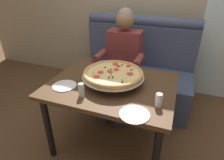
# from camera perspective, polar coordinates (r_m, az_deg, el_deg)

# --- Properties ---
(ground_plane) EXTENTS (16.00, 16.00, 0.00)m
(ground_plane) POSITION_cam_1_polar(r_m,az_deg,el_deg) (2.17, -0.06, -17.91)
(ground_plane) COLOR brown
(booth_bench) EXTENTS (1.50, 0.78, 1.13)m
(booth_bench) POSITION_cam_1_polar(r_m,az_deg,el_deg) (2.64, 6.77, 1.87)
(booth_bench) COLOR #424C6B
(booth_bench) RESTS_ON ground_plane
(dining_table) EXTENTS (1.12, 0.86, 0.72)m
(dining_table) POSITION_cam_1_polar(r_m,az_deg,el_deg) (1.77, -0.07, -3.66)
(dining_table) COLOR #4C331E
(dining_table) RESTS_ON ground_plane
(diner_main) EXTENTS (0.54, 0.64, 1.27)m
(diner_main) POSITION_cam_1_polar(r_m,az_deg,el_deg) (2.30, 2.93, 6.47)
(diner_main) COLOR #2D3342
(diner_main) RESTS_ON ground_plane
(pizza) EXTENTS (0.55, 0.55, 0.13)m
(pizza) POSITION_cam_1_polar(r_m,az_deg,el_deg) (1.68, 0.36, 1.93)
(pizza) COLOR silver
(pizza) RESTS_ON dining_table
(shaker_oregano) EXTENTS (0.05, 0.05, 0.11)m
(shaker_oregano) POSITION_cam_1_polar(r_m,az_deg,el_deg) (1.44, 13.77, -6.18)
(shaker_oregano) COLOR white
(shaker_oregano) RESTS_ON dining_table
(shaker_pepper_flakes) EXTENTS (0.05, 0.05, 0.11)m
(shaker_pepper_flakes) POSITION_cam_1_polar(r_m,az_deg,el_deg) (1.54, -9.14, -3.25)
(shaker_pepper_flakes) COLOR white
(shaker_pepper_flakes) RESTS_ON dining_table
(plate_near_left) EXTENTS (0.22, 0.22, 0.02)m
(plate_near_left) POSITION_cam_1_polar(r_m,az_deg,el_deg) (1.35, 6.78, -9.88)
(plate_near_left) COLOR white
(plate_near_left) RESTS_ON dining_table
(plate_near_right) EXTENTS (0.21, 0.21, 0.02)m
(plate_near_right) POSITION_cam_1_polar(r_m,az_deg,el_deg) (1.73, -14.09, -1.45)
(plate_near_right) COLOR white
(plate_near_right) RESTS_ON dining_table
(patio_chair) EXTENTS (0.40, 0.40, 0.86)m
(patio_chair) POSITION_cam_1_polar(r_m,az_deg,el_deg) (3.60, 27.99, 8.21)
(patio_chair) COLOR black
(patio_chair) RESTS_ON ground_plane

